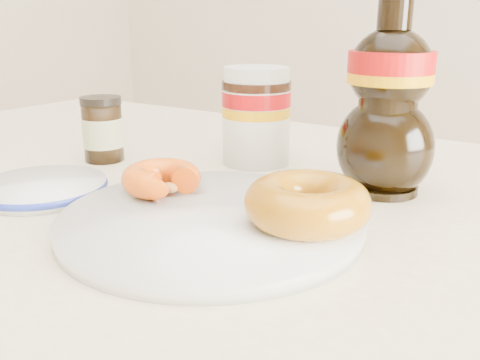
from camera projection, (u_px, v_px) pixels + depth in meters
The scene contains 8 objects.
dining_table at pixel (202, 265), 0.62m from camera, with size 1.40×0.90×0.75m.
plate at pixel (211, 220), 0.51m from camera, with size 0.29×0.29×0.01m.
donut_bitten at pixel (161, 178), 0.57m from camera, with size 0.08×0.08×0.03m, color orange.
donut_whole at pixel (307, 203), 0.48m from camera, with size 0.11×0.11×0.04m, color #9A6409.
nutella_jar at pixel (256, 112), 0.72m from camera, with size 0.09×0.09×0.13m.
syrup_bottle at pixel (388, 98), 0.59m from camera, with size 0.11×0.09×0.21m, color black, non-canonical shape.
dark_jar at pixel (103, 130), 0.74m from camera, with size 0.06×0.06×0.09m.
blue_rim_saucer at pixel (42, 187), 0.61m from camera, with size 0.15×0.15×0.01m.
Camera 1 is at (0.35, -0.34, 0.94)m, focal length 40.00 mm.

